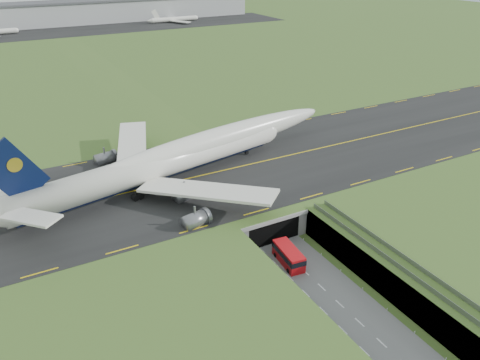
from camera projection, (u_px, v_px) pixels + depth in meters
ground at (296, 264)px, 90.26m from camera, size 900.00×900.00×0.00m
airfield_deck at (297, 252)px, 88.92m from camera, size 800.00×800.00×6.00m
trench_road at (320, 286)px, 84.33m from camera, size 12.00×75.00×0.20m
taxiway at (220, 172)px, 113.46m from camera, size 800.00×44.00×0.18m
tunnel_portal at (253, 211)px, 101.90m from camera, size 17.00×22.30×6.00m
guideway at (418, 280)px, 77.60m from camera, size 3.00×53.00×7.05m
jumbo_jet at (182, 156)px, 108.77m from camera, size 91.75×58.72×19.84m
shuttle_tram at (289, 256)px, 89.70m from camera, size 3.93×8.50×3.34m
cargo_terminal at (46, 14)px, 319.05m from camera, size 320.00×67.00×15.60m
distant_hills at (98, 14)px, 457.30m from camera, size 700.00×91.00×60.00m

